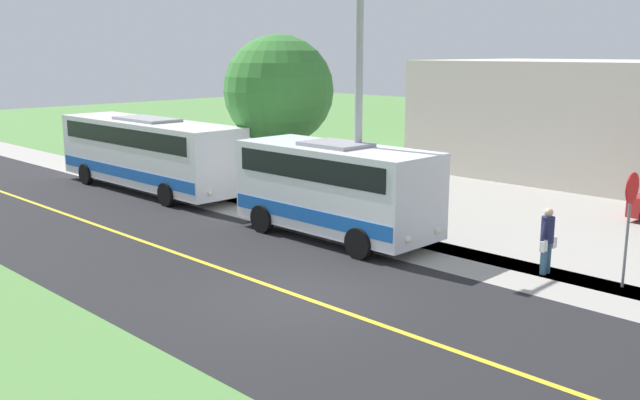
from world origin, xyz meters
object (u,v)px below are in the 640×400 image
object	(u,v)px
transit_bus_rear	(148,151)
tree_curbside	(279,91)
pedestrian_with_bags	(547,239)
stop_sign	(630,210)
street_light_pole	(356,92)
shuttle_bus_front	(336,186)

from	to	relation	value
transit_bus_rear	tree_curbside	distance (m)	6.23
transit_bus_rear	pedestrian_with_bags	world-z (taller)	transit_bus_rear
pedestrian_with_bags	tree_curbside	size ratio (longest dim) A/B	0.28
stop_sign	tree_curbside	size ratio (longest dim) A/B	0.45
transit_bus_rear	street_light_pole	xyz separation A→B (m)	(-0.34, 11.20, 2.85)
transit_bus_rear	pedestrian_with_bags	xyz separation A→B (m)	(-1.21, 17.13, -0.72)
shuttle_bus_front	tree_curbside	size ratio (longest dim) A/B	1.07
stop_sign	street_light_pole	size ratio (longest dim) A/B	0.35
pedestrian_with_bags	stop_sign	bearing A→B (deg)	100.67
pedestrian_with_bags	street_light_pole	xyz separation A→B (m)	(0.86, -5.93, 3.56)
stop_sign	street_light_pole	xyz separation A→B (m)	(1.22, -7.82, 2.55)
shuttle_bus_front	tree_curbside	bearing A→B (deg)	-116.40
pedestrian_with_bags	street_light_pole	bearing A→B (deg)	-81.71
pedestrian_with_bags	tree_curbside	world-z (taller)	tree_curbside
tree_curbside	transit_bus_rear	bearing A→B (deg)	-59.80
transit_bus_rear	stop_sign	distance (m)	19.08
shuttle_bus_front	street_light_pole	xyz separation A→B (m)	(-0.36, 0.49, 2.87)
transit_bus_rear	street_light_pole	size ratio (longest dim) A/B	1.25
street_light_pole	tree_curbside	distance (m)	6.78
shuttle_bus_front	street_light_pole	world-z (taller)	street_light_pole
tree_curbside	stop_sign	bearing A→B (deg)	84.73
stop_sign	tree_curbside	world-z (taller)	tree_curbside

